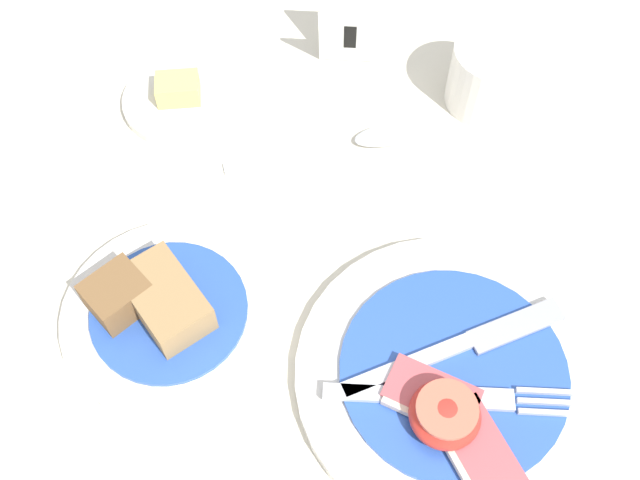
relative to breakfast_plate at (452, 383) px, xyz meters
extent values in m
plane|color=beige|center=(-0.07, 0.01, -0.01)|extent=(3.00, 3.00, 0.00)
cylinder|color=silver|center=(0.00, 0.01, 0.00)|extent=(0.24, 0.24, 0.01)
cylinder|color=#2D56B7|center=(0.00, 0.01, 0.00)|extent=(0.17, 0.17, 0.00)
cube|color=#BC5156|center=(0.02, -0.05, 0.01)|extent=(0.07, 0.08, 0.01)
cube|color=beige|center=(0.01, -0.06, 0.01)|extent=(0.05, 0.06, 0.01)
cube|color=#BC5156|center=(-0.02, -0.01, 0.01)|extent=(0.08, 0.06, 0.01)
cube|color=beige|center=(-0.02, -0.03, 0.01)|extent=(0.06, 0.03, 0.01)
ellipsoid|color=red|center=(-0.01, -0.03, 0.02)|extent=(0.05, 0.05, 0.03)
cylinder|color=#DB664C|center=(-0.01, -0.03, 0.03)|extent=(0.04, 0.04, 0.00)
cube|color=silver|center=(-0.04, -0.02, 0.01)|extent=(0.11, 0.02, 0.00)
cube|color=silver|center=(0.03, -0.01, 0.01)|extent=(0.03, 0.02, 0.00)
cube|color=silver|center=(0.07, -0.02, 0.01)|extent=(0.04, 0.01, 0.00)
cube|color=silver|center=(0.07, -0.01, 0.01)|extent=(0.04, 0.01, 0.00)
cube|color=silver|center=(0.07, 0.00, 0.01)|extent=(0.04, 0.01, 0.00)
cube|color=silver|center=(-0.03, 0.00, 0.01)|extent=(0.10, 0.06, 0.00)
cube|color=#9EA0A5|center=(0.05, 0.05, 0.01)|extent=(0.08, 0.05, 0.00)
cylinder|color=silver|center=(-0.22, 0.04, 0.00)|extent=(0.17, 0.17, 0.01)
cylinder|color=#2D56B7|center=(-0.22, 0.04, 0.00)|extent=(0.12, 0.12, 0.00)
cube|color=#9E7A4C|center=(-0.22, 0.04, 0.02)|extent=(0.08, 0.09, 0.03)
cube|color=brown|center=(-0.26, 0.04, 0.02)|extent=(0.06, 0.06, 0.03)
cylinder|color=white|center=(0.03, 0.30, 0.02)|extent=(0.08, 0.08, 0.06)
cylinder|color=white|center=(0.03, 0.30, 0.05)|extent=(0.07, 0.07, 0.01)
cylinder|color=silver|center=(-0.26, 0.26, 0.00)|extent=(0.11, 0.11, 0.01)
cube|color=#F4E06B|center=(-0.26, 0.26, 0.01)|extent=(0.05, 0.04, 0.02)
cube|color=white|center=(-0.11, 0.33, 0.03)|extent=(0.06, 0.02, 0.07)
cube|color=white|center=(-0.11, 0.35, 0.03)|extent=(0.06, 0.02, 0.07)
cube|color=black|center=(-0.11, 0.33, 0.03)|extent=(0.01, 0.01, 0.04)
cube|color=silver|center=(-0.16, 0.20, -0.01)|extent=(0.11, 0.05, 0.01)
ellipsoid|color=silver|center=(-0.06, 0.24, 0.00)|extent=(0.07, 0.05, 0.01)
camera|label=1|loc=(-0.08, -0.21, 0.54)|focal=42.00mm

